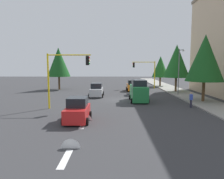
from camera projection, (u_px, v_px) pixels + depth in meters
The scene contains 17 objects.
ground_plane at pixel (118, 100), 28.57m from camera, with size 120.00×120.00×0.00m, color #353538.
sidewalk_kerb at pixel (184, 94), 33.45m from camera, with size 80.00×4.00×0.15m, color gray.
lane_arrow_near at pixel (84, 122), 17.15m from camera, with size 2.40×1.10×1.10m.
lane_arrow_mid at pixel (69, 152), 11.19m from camera, with size 2.40×1.10×1.10m.
traffic_signal_far_left at pixel (145, 69), 42.01m from camera, with size 0.36×4.59×5.38m.
traffic_signal_near_right at pixel (65, 70), 22.19m from camera, with size 0.36×4.59×5.79m.
street_lamp_curbside at pixel (180, 67), 31.60m from camera, with size 2.15×0.28×7.00m.
tree_roadside_far at pixel (160, 67), 45.90m from camera, with size 3.61×3.61×6.57m.
tree_opposite_side at pixel (59, 62), 40.00m from camera, with size 4.31×4.31×7.89m.
tree_roadside_near at pixel (205, 58), 25.89m from camera, with size 4.54×4.54×8.31m.
tree_roadside_mid at pixel (177, 61), 35.85m from camera, with size 4.40×4.40×8.06m.
delivery_van_green at pixel (139, 91), 27.02m from camera, with size 4.80×2.22×2.77m.
car_silver at pixel (97, 90), 31.45m from camera, with size 4.12×2.07×1.98m.
car_red at pixel (77, 111), 17.35m from camera, with size 3.64×2.05×1.98m.
car_orange at pixel (132, 86), 38.23m from camera, with size 3.81×2.03×1.98m.
car_white at pixel (137, 89), 33.38m from camera, with size 4.06×1.93×1.98m.
pedestrian_crossing at pixel (191, 99), 23.07m from camera, with size 0.40×0.24×1.70m.
Camera 1 is at (28.24, -0.64, 4.55)m, focal length 34.10 mm.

